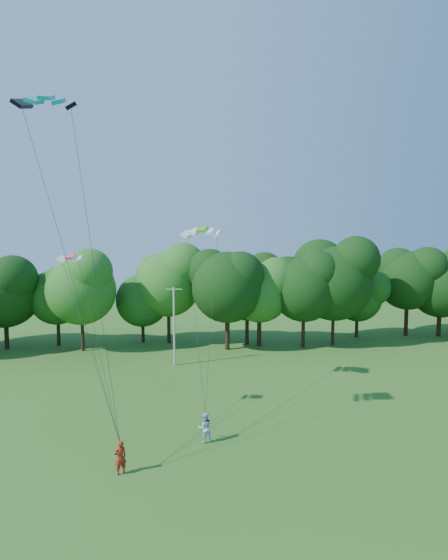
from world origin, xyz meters
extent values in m
cylinder|color=#A9A8A1|center=(-2.79, 28.02, 3.91)|extent=(0.20, 0.20, 7.82)
cube|color=#A9A8A1|center=(-2.79, 28.02, 7.63)|extent=(1.56, 0.34, 0.08)
imported|color=#A32315|center=(-6.19, 7.89, 0.91)|extent=(0.79, 0.69, 1.82)
imported|color=#ACCEEF|center=(-1.40, 10.95, 0.92)|extent=(0.98, 0.81, 1.85)
cube|color=#05A7AD|center=(-9.85, 10.17, 19.89)|extent=(3.12, 1.39, 0.67)
cube|color=#41C61D|center=(-0.73, 19.63, 13.24)|extent=(3.36, 2.39, 0.59)
cube|color=#F84478|center=(-9.73, 14.37, 11.32)|extent=(1.63, 0.93, 0.35)
cylinder|color=black|center=(6.08, 35.83, 2.12)|extent=(0.41, 0.41, 4.24)
ellipsoid|color=black|center=(6.08, 35.83, 7.71)|extent=(8.48, 8.48, 9.25)
camera|label=1|loc=(-3.85, -14.77, 12.26)|focal=28.00mm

